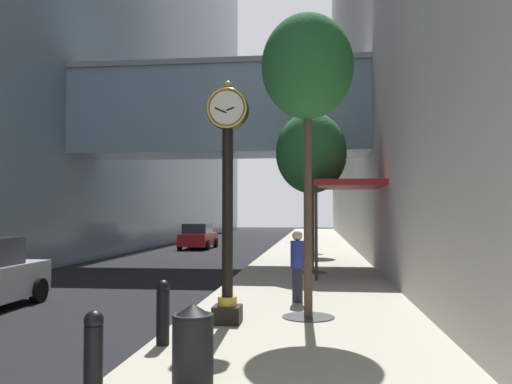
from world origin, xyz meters
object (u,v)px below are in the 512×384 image
Objects in this scene: street_tree_mid_near at (311,153)px; pedestrian_walking at (297,264)px; street_clock at (227,189)px; street_tree_near at (307,69)px; bollard_second at (163,311)px; car_red_mid at (198,237)px; bollard_nearest at (93,356)px; street_tree_mid_far at (313,171)px; trash_bin at (193,345)px.

street_tree_mid_near reaches higher than pedestrian_walking.
pedestrian_walking is (1.30, 2.68, -1.74)m from street_clock.
street_clock is 3.15m from street_tree_near.
car_red_mid is (-5.08, 25.19, 0.10)m from bollard_second.
street_tree_mid_near is at bearing 87.46° from pedestrian_walking.
bollard_nearest is at bearing -113.83° from street_tree_near.
pedestrian_walking is at bearing -92.54° from street_tree_mid_near.
bollard_nearest is 22.79m from street_tree_mid_far.
street_tree_near is at bearing -81.16° from pedestrian_walking.
street_tree_near reaches higher than street_tree_mid_far.
trash_bin is at bearing -93.65° from street_tree_mid_far.
street_tree_mid_near is at bearing -90.00° from street_tree_mid_far.
bollard_second is 0.61× the size of pedestrian_walking.
street_clock is 3.45m from pedestrian_walking.
bollard_second is 20.08m from street_tree_mid_far.
pedestrian_walking is at bearing -91.11° from street_tree_mid_far.
pedestrian_walking is (-0.29, 1.88, -4.33)m from street_tree_near.
bollard_nearest is 1.00× the size of bollard_second.
street_clock is 1.21× the size of car_red_mid.
street_tree_near is (2.38, 2.61, 4.71)m from bollard_second.
street_tree_near reaches higher than street_tree_mid_near.
street_clock is 4.64× the size of trash_bin.
car_red_mid is at bearing 109.11° from pedestrian_walking.
bollard_second is at bearing -132.36° from street_tree_near.
street_clock is 17.90m from street_tree_mid_far.
street_tree_mid_near is (1.60, 9.27, 1.74)m from street_clock.
street_clock is 4.53× the size of bollard_second.
car_red_mid is at bearing 100.31° from bollard_nearest.
street_clock is 4.44m from trash_bin.
pedestrian_walking is (-0.29, -15.07, -3.47)m from street_tree_mid_far.
street_clock reaches higher than trash_bin.
street_tree_near reaches higher than car_red_mid.
pedestrian_walking is at bearing 73.99° from bollard_nearest.
bollard_nearest and bollard_second have the same top height.
pedestrian_walking is 0.44× the size of car_red_mid.
trash_bin is (1.00, 0.71, -0.02)m from bollard_nearest.
bollard_nearest is 0.27× the size of car_red_mid.
bollard_nearest is 0.18× the size of street_tree_mid_near.
car_red_mid reaches higher than bollard_second.
car_red_mid is (-5.87, 23.37, -2.02)m from street_clock.
street_tree_mid_near reaches higher than car_red_mid.
street_clock is at bearing -75.91° from car_red_mid.
street_tree_mid_far is (1.60, 17.75, 1.73)m from street_clock.
bollard_nearest is at bearing -144.50° from trash_bin.
trash_bin is at bearing -99.42° from pedestrian_walking.
bollard_second reaches higher than trash_bin.
street_tree_near is at bearing 66.17° from bollard_nearest.
street_tree_near reaches higher than bollard_nearest.
bollard_nearest is 0.61× the size of pedestrian_walking.
street_tree_near reaches higher than pedestrian_walking.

